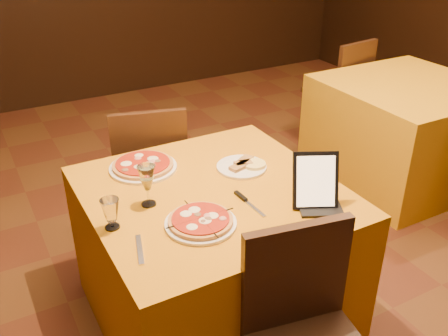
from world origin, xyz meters
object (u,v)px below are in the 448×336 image
side_table (403,132)px  tablet (315,180)px  pizza_near (201,222)px  main_table (213,256)px  water_glass (111,214)px  wine_glass (147,185)px  pizza_far (143,166)px  chair_main_far (149,170)px  chair_side_far (335,90)px

side_table → tablet: size_ratio=4.51×
side_table → pizza_near: bearing=-158.1°
main_table → water_glass: 0.66m
wine_glass → water_glass: size_ratio=1.46×
pizza_far → pizza_near: bearing=-86.7°
pizza_near → pizza_far: 0.56m
chair_main_far → tablet: tablet is taller
pizza_near → pizza_far: size_ratio=0.89×
main_table → pizza_far: 0.56m
water_glass → tablet: (0.81, -0.25, 0.06)m
side_table → chair_side_far: 0.80m
wine_glass → tablet: 0.71m
wine_glass → tablet: tablet is taller
main_table → pizza_near: bearing=-127.2°
main_table → side_table: 2.05m
main_table → chair_side_far: chair_side_far is taller
pizza_far → tablet: size_ratio=1.35×
chair_main_far → pizza_near: chair_main_far is taller
chair_main_far → pizza_near: 1.11m
pizza_far → chair_main_far: bearing=67.8°
pizza_far → water_glass: size_ratio=2.53×
main_table → tablet: tablet is taller
pizza_near → tablet: bearing=-11.0°
pizza_near → tablet: size_ratio=1.20×
chair_main_far → pizza_near: size_ratio=3.12×
wine_glass → chair_main_far: bearing=70.0°
pizza_far → tablet: bearing=-51.5°
tablet → chair_side_far: bearing=73.4°
main_table → side_table: bearing=17.9°
chair_main_far → pizza_near: (-0.17, -1.06, 0.31)m
chair_main_far → pizza_near: bearing=96.2°
side_table → tablet: 1.94m
pizza_near → wine_glass: wine_glass is taller
chair_side_far → wine_glass: bearing=23.7°
pizza_near → wine_glass: 0.29m
main_table → chair_side_far: size_ratio=1.21×
main_table → pizza_far: size_ratio=3.35×
chair_main_far → water_glass: 1.09m
chair_side_far → pizza_far: size_ratio=2.77×
pizza_near → pizza_far: same height
pizza_far → chair_side_far: bearing=26.7°
tablet → main_table: bearing=162.0°
side_table → chair_side_far: chair_side_far is taller
side_table → pizza_near: 2.31m
pizza_far → wine_glass: wine_glass is taller
side_table → pizza_far: pizza_far is taller
pizza_near → wine_glass: size_ratio=1.54×
pizza_far → tablet: (0.52, -0.66, 0.10)m
chair_side_far → water_glass: (-2.43, -1.49, 0.36)m
main_table → chair_main_far: bearing=90.0°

